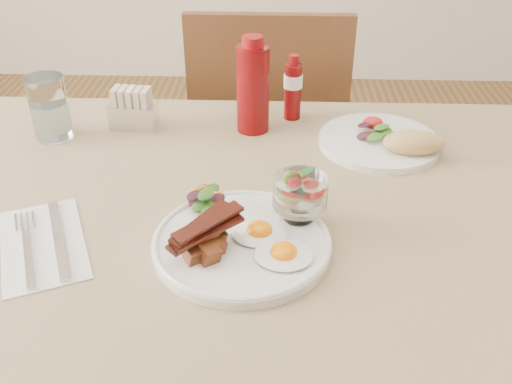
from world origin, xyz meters
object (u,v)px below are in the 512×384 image
(fruit_cup, at_px, (300,193))
(main_plate, at_px, (242,244))
(hot_sauce_bottle, at_px, (293,88))
(chair_far, at_px, (268,141))
(ketchup_bottle, at_px, (253,88))
(second_plate, at_px, (387,141))
(table, at_px, (262,243))
(water_glass, at_px, (50,111))
(sugar_caddy, at_px, (133,111))

(fruit_cup, bearing_deg, main_plate, -145.90)
(hot_sauce_bottle, bearing_deg, chair_far, 100.30)
(chair_far, distance_m, ketchup_bottle, 0.50)
(second_plate, distance_m, ketchup_bottle, 0.30)
(table, bearing_deg, fruit_cup, -46.43)
(ketchup_bottle, relative_size, hot_sauce_bottle, 1.40)
(table, bearing_deg, hot_sauce_bottle, 80.77)
(table, relative_size, hot_sauce_bottle, 9.07)
(table, relative_size, water_glass, 9.99)
(fruit_cup, distance_m, ketchup_bottle, 0.37)
(table, xyz_separation_m, sugar_caddy, (-0.29, 0.29, 0.13))
(main_plate, xyz_separation_m, ketchup_bottle, (-0.00, 0.42, 0.09))
(fruit_cup, xyz_separation_m, sugar_caddy, (-0.35, 0.35, -0.03))
(main_plate, distance_m, water_glass, 0.56)
(sugar_caddy, bearing_deg, table, -39.82)
(fruit_cup, bearing_deg, second_plate, 56.09)
(table, xyz_separation_m, main_plate, (-0.03, -0.13, 0.10))
(second_plate, distance_m, hot_sauce_bottle, 0.24)
(table, bearing_deg, sugar_caddy, 134.94)
(water_glass, bearing_deg, chair_far, 43.48)
(second_plate, xyz_separation_m, sugar_caddy, (-0.54, 0.08, 0.02))
(table, xyz_separation_m, second_plate, (0.25, 0.21, 0.11))
(main_plate, xyz_separation_m, fruit_cup, (0.09, 0.06, 0.06))
(main_plate, relative_size, fruit_cup, 3.12)
(fruit_cup, xyz_separation_m, water_glass, (-0.51, 0.30, -0.01))
(chair_far, relative_size, hot_sauce_bottle, 6.34)
(second_plate, bearing_deg, main_plate, -129.27)
(table, distance_m, ketchup_bottle, 0.34)
(second_plate, bearing_deg, fruit_cup, -123.91)
(ketchup_bottle, bearing_deg, second_plate, -15.38)
(main_plate, distance_m, sugar_caddy, 0.49)
(fruit_cup, distance_m, second_plate, 0.34)
(chair_far, xyz_separation_m, hot_sauce_bottle, (0.06, -0.31, 0.30))
(table, xyz_separation_m, ketchup_bottle, (-0.03, 0.29, 0.19))
(second_plate, height_order, hot_sauce_bottle, hot_sauce_bottle)
(sugar_caddy, bearing_deg, water_glass, -157.06)
(chair_far, bearing_deg, fruit_cup, -85.14)
(main_plate, bearing_deg, chair_far, 87.93)
(table, relative_size, sugar_caddy, 12.91)
(fruit_cup, relative_size, hot_sauce_bottle, 0.61)
(fruit_cup, relative_size, sugar_caddy, 0.87)
(table, xyz_separation_m, hot_sauce_bottle, (0.06, 0.35, 0.16))
(table, xyz_separation_m, water_glass, (-0.45, 0.24, 0.15))
(sugar_caddy, bearing_deg, hot_sauce_bottle, 15.28)
(fruit_cup, bearing_deg, hot_sauce_bottle, 90.69)
(second_plate, xyz_separation_m, water_glass, (-0.70, 0.03, 0.04))
(second_plate, bearing_deg, water_glass, 177.91)
(main_plate, relative_size, water_glass, 2.10)
(fruit_cup, distance_m, sugar_caddy, 0.50)
(main_plate, height_order, fruit_cup, fruit_cup)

